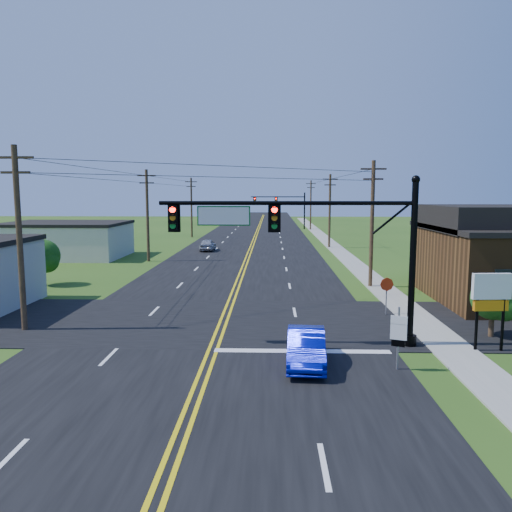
{
  "coord_description": "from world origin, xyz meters",
  "views": [
    {
      "loc": [
        2.68,
        -13.6,
        6.74
      ],
      "look_at": [
        1.94,
        10.0,
        3.74
      ],
      "focal_mm": 35.0,
      "sensor_mm": 36.0,
      "label": 1
    }
  ],
  "objects_px": {
    "signal_mast_far": "(281,205)",
    "stop_sign": "(387,288)",
    "signal_mast_main": "(310,239)",
    "blue_car": "(306,348)",
    "route_sign": "(398,334)"
  },
  "relations": [
    {
      "from": "signal_mast_far",
      "to": "stop_sign",
      "type": "xyz_separation_m",
      "value": [
        4.59,
        -66.39,
        -3.02
      ]
    },
    {
      "from": "signal_mast_main",
      "to": "signal_mast_far",
      "type": "height_order",
      "value": "same"
    },
    {
      "from": "signal_mast_main",
      "to": "stop_sign",
      "type": "distance_m",
      "value": 7.99
    },
    {
      "from": "signal_mast_main",
      "to": "blue_car",
      "type": "xyz_separation_m",
      "value": [
        -0.29,
        -2.61,
        -4.07
      ]
    },
    {
      "from": "route_sign",
      "to": "signal_mast_far",
      "type": "bearing_deg",
      "value": 115.2
    },
    {
      "from": "signal_mast_main",
      "to": "signal_mast_far",
      "type": "xyz_separation_m",
      "value": [
        0.1,
        72.0,
        -0.2
      ]
    },
    {
      "from": "blue_car",
      "to": "stop_sign",
      "type": "bearing_deg",
      "value": 61.86
    },
    {
      "from": "blue_car",
      "to": "stop_sign",
      "type": "height_order",
      "value": "stop_sign"
    },
    {
      "from": "signal_mast_main",
      "to": "stop_sign",
      "type": "xyz_separation_m",
      "value": [
        4.69,
        5.61,
        -3.22
      ]
    },
    {
      "from": "route_sign",
      "to": "stop_sign",
      "type": "xyz_separation_m",
      "value": [
        1.53,
        8.7,
        0.09
      ]
    },
    {
      "from": "signal_mast_main",
      "to": "stop_sign",
      "type": "bearing_deg",
      "value": 50.08
    },
    {
      "from": "blue_car",
      "to": "signal_mast_far",
      "type": "bearing_deg",
      "value": 92.8
    },
    {
      "from": "signal_mast_far",
      "to": "blue_car",
      "type": "relative_size",
      "value": 2.64
    },
    {
      "from": "signal_mast_main",
      "to": "route_sign",
      "type": "relative_size",
      "value": 4.58
    },
    {
      "from": "blue_car",
      "to": "stop_sign",
      "type": "xyz_separation_m",
      "value": [
        4.98,
        8.21,
        0.84
      ]
    }
  ]
}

